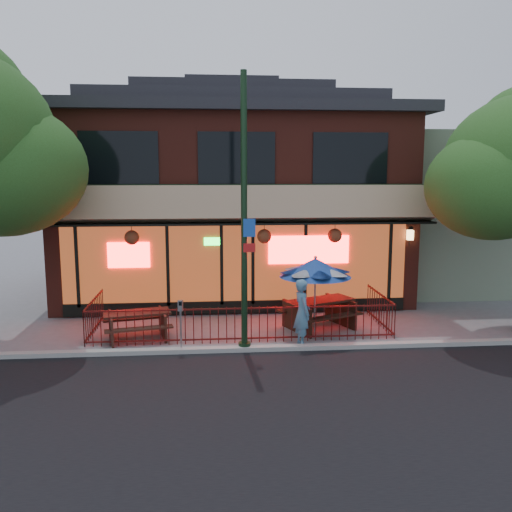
{
  "coord_description": "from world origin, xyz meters",
  "views": [
    {
      "loc": [
        -0.85,
        -13.89,
        4.59
      ],
      "look_at": [
        0.5,
        2.0,
        2.09
      ],
      "focal_mm": 38.0,
      "sensor_mm": 36.0,
      "label": 1
    }
  ],
  "objects_px": {
    "patio_umbrella": "(315,268)",
    "parking_meter_near": "(181,317)",
    "picnic_table_left": "(137,321)",
    "pedestrian": "(302,313)",
    "picnic_table_right": "(319,310)",
    "street_light": "(244,229)"
  },
  "relations": [
    {
      "from": "patio_umbrella",
      "to": "parking_meter_near",
      "type": "bearing_deg",
      "value": -163.34
    },
    {
      "from": "picnic_table_left",
      "to": "pedestrian",
      "type": "relative_size",
      "value": 1.14
    },
    {
      "from": "picnic_table_right",
      "to": "pedestrian",
      "type": "bearing_deg",
      "value": -116.42
    },
    {
      "from": "patio_umbrella",
      "to": "picnic_table_right",
      "type": "bearing_deg",
      "value": 68.07
    },
    {
      "from": "picnic_table_left",
      "to": "pedestrian",
      "type": "bearing_deg",
      "value": -12.59
    },
    {
      "from": "street_light",
      "to": "parking_meter_near",
      "type": "bearing_deg",
      "value": 179.91
    },
    {
      "from": "picnic_table_right",
      "to": "patio_umbrella",
      "type": "height_order",
      "value": "patio_umbrella"
    },
    {
      "from": "picnic_table_left",
      "to": "parking_meter_near",
      "type": "xyz_separation_m",
      "value": [
        1.26,
        -1.19,
        0.41
      ]
    },
    {
      "from": "street_light",
      "to": "patio_umbrella",
      "type": "height_order",
      "value": "street_light"
    },
    {
      "from": "pedestrian",
      "to": "picnic_table_right",
      "type": "bearing_deg",
      "value": -37.87
    },
    {
      "from": "pedestrian",
      "to": "street_light",
      "type": "bearing_deg",
      "value": 86.15
    },
    {
      "from": "picnic_table_left",
      "to": "patio_umbrella",
      "type": "relative_size",
      "value": 0.9
    },
    {
      "from": "picnic_table_left",
      "to": "picnic_table_right",
      "type": "xyz_separation_m",
      "value": [
        5.21,
        0.58,
        0.07
      ]
    },
    {
      "from": "pedestrian",
      "to": "parking_meter_near",
      "type": "bearing_deg",
      "value": 82.21
    },
    {
      "from": "street_light",
      "to": "patio_umbrella",
      "type": "bearing_deg",
      "value": 28.34
    },
    {
      "from": "picnic_table_right",
      "to": "pedestrian",
      "type": "relative_size",
      "value": 1.38
    },
    {
      "from": "picnic_table_left",
      "to": "picnic_table_right",
      "type": "distance_m",
      "value": 5.24
    },
    {
      "from": "patio_umbrella",
      "to": "pedestrian",
      "type": "bearing_deg",
      "value": -119.54
    },
    {
      "from": "picnic_table_left",
      "to": "parking_meter_near",
      "type": "distance_m",
      "value": 1.78
    },
    {
      "from": "picnic_table_right",
      "to": "pedestrian",
      "type": "distance_m",
      "value": 1.78
    },
    {
      "from": "picnic_table_right",
      "to": "street_light",
      "type": "bearing_deg",
      "value": -142.58
    },
    {
      "from": "street_light",
      "to": "pedestrian",
      "type": "distance_m",
      "value": 2.73
    }
  ]
}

